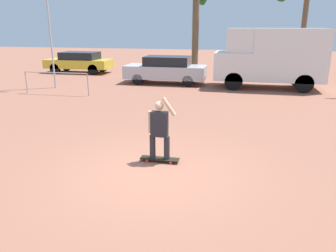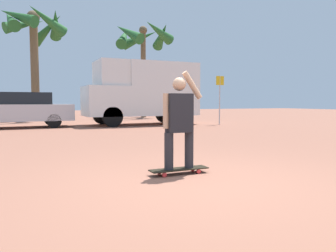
% 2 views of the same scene
% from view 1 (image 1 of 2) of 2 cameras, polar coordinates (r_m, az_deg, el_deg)
% --- Properties ---
extents(ground_plane, '(80.00, 80.00, 0.00)m').
position_cam_1_polar(ground_plane, '(7.52, -2.40, -7.90)').
color(ground_plane, '#935B47').
extents(skateboard, '(0.95, 0.24, 0.09)m').
position_cam_1_polar(skateboard, '(8.00, -1.45, -5.72)').
color(skateboard, black).
rests_on(skateboard, ground_plane).
extents(person_skateboarder, '(0.67, 0.22, 1.53)m').
position_cam_1_polar(person_skateboarder, '(7.73, -1.50, -0.21)').
color(person_skateboarder, '#28282D').
rests_on(person_skateboarder, skateboard).
extents(camper_van, '(5.47, 2.25, 3.06)m').
position_cam_1_polar(camper_van, '(18.12, 17.55, 11.55)').
color(camper_van, black).
rests_on(camper_van, ground_plane).
extents(parked_car_silver, '(4.55, 1.80, 1.53)m').
position_cam_1_polar(parked_car_silver, '(18.86, -0.36, 9.83)').
color(parked_car_silver, black).
rests_on(parked_car_silver, ground_plane).
extents(parked_car_yellow, '(4.55, 1.81, 1.44)m').
position_cam_1_polar(parked_car_yellow, '(24.14, -15.21, 10.77)').
color(parked_car_yellow, black).
rests_on(parked_car_yellow, ground_plane).
extents(flagpole, '(0.86, 0.12, 7.24)m').
position_cam_1_polar(flagpole, '(18.36, -20.09, 18.72)').
color(flagpole, '#B7B7BC').
rests_on(flagpole, ground_plane).
extents(plaza_railing_segment, '(3.29, 0.05, 1.08)m').
position_cam_1_polar(plaza_railing_segment, '(16.56, -18.96, 8.18)').
color(plaza_railing_segment, '#99999E').
rests_on(plaza_railing_segment, ground_plane).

